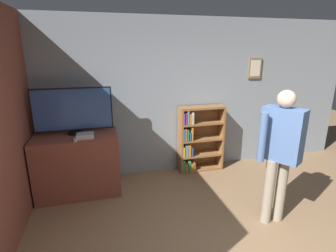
% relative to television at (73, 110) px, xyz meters
% --- Properties ---
extents(wall_back, '(6.79, 0.09, 2.70)m').
position_rel_television_xyz_m(wall_back, '(1.76, 0.39, 0.05)').
color(wall_back, gray).
rests_on(wall_back, ground_plane).
extents(tv_ledge, '(1.22, 0.68, 0.94)m').
position_rel_television_xyz_m(tv_ledge, '(-0.00, -0.07, -0.83)').
color(tv_ledge, brown).
rests_on(tv_ledge, ground_plane).
extents(television, '(1.13, 0.22, 0.70)m').
position_rel_television_xyz_m(television, '(0.00, 0.00, 0.00)').
color(television, black).
rests_on(television, tv_ledge).
extents(game_console, '(0.24, 0.19, 0.07)m').
position_rel_television_xyz_m(game_console, '(0.15, -0.24, -0.33)').
color(game_console, silver).
rests_on(game_console, tv_ledge).
extents(remote_loose, '(0.06, 0.14, 0.02)m').
position_rel_television_xyz_m(remote_loose, '(0.01, -0.32, -0.35)').
color(remote_loose, white).
rests_on(remote_loose, tv_ledge).
extents(bookshelf, '(0.82, 0.28, 1.20)m').
position_rel_television_xyz_m(bookshelf, '(2.05, 0.21, -0.71)').
color(bookshelf, brown).
rests_on(bookshelf, ground_plane).
extents(person, '(0.62, 0.52, 1.72)m').
position_rel_television_xyz_m(person, '(2.47, -1.48, -0.27)').
color(person, gray).
rests_on(person, ground_plane).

